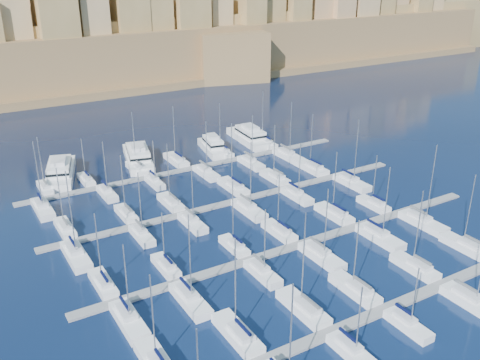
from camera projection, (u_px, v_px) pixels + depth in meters
ground at (265, 219)px, 106.35m from camera, size 600.00×600.00×0.00m
pontoon_near at (390, 307)px, 79.35m from camera, size 84.00×2.00×0.40m
pontoon_mid_near at (301, 244)px, 96.77m from camera, size 84.00×2.00×0.40m
pontoon_mid_far at (239, 200)px, 114.19m from camera, size 84.00×2.00×0.40m
pontoon_far at (194, 168)px, 131.62m from camera, size 84.00×2.00×0.40m
sailboat_1 at (238, 334)px, 72.88m from camera, size 2.95×9.82×15.59m
sailboat_2 at (303, 308)px, 78.26m from camera, size 3.00×9.99×16.35m
sailboat_3 at (355, 289)px, 82.69m from camera, size 2.83×9.45×12.76m
sailboat_4 at (415, 267)px, 88.62m from camera, size 2.68×8.94×14.65m
sailboat_5 at (466, 246)px, 94.92m from camera, size 2.80×9.35×14.59m
sailboat_8 at (353, 352)px, 69.56m from camera, size 2.46×8.22×11.39m
sailboat_9 at (408, 325)px, 74.79m from camera, size 2.25×7.51×10.54m
sailboat_10 at (472, 302)px, 79.63m from camera, size 2.97×9.91×12.86m
sailboat_12 at (103, 284)px, 84.10m from camera, size 2.54×8.47×13.10m
sailboat_13 at (166, 266)px, 88.86m from camera, size 2.34×7.82×10.74m
sailboat_14 at (234, 246)px, 95.01m from camera, size 2.30×7.68×13.39m
sailboat_15 at (279, 231)px, 100.14m from camera, size 2.60×8.66×12.28m
sailboat_16 at (334, 214)px, 106.89m from camera, size 2.83×9.44×14.00m
sailboat_17 at (374, 204)px, 111.04m from camera, size 2.39×7.96×11.67m
sailboat_18 at (129, 320)px, 75.68m from camera, size 2.88×9.60×13.52m
sailboat_19 at (190, 299)px, 80.20m from camera, size 2.89×9.64×15.55m
sailboat_20 at (262, 273)px, 87.06m from camera, size 2.49×8.30×12.67m
sailboat_21 at (321, 256)px, 91.92m from camera, size 2.96×9.88×13.85m
sailboat_22 at (380, 237)px, 98.18m from camera, size 3.06×10.20×14.98m
sailboat_23 at (423, 222)px, 103.54m from camera, size 3.07×10.24×17.07m
sailboat_24 at (65, 228)px, 101.29m from camera, size 2.52×8.41×13.12m
sailboat_25 at (126, 214)px, 106.89m from camera, size 2.44×8.14×13.33m
sailboat_26 at (171, 202)px, 111.83m from camera, size 2.66×8.86×13.82m
sailboat_27 at (233, 187)px, 119.47m from camera, size 2.95×9.82×15.59m
sailboat_28 at (275, 178)px, 124.44m from camera, size 2.74×9.14×13.58m
sailboat_29 at (312, 168)px, 130.17m from camera, size 3.09×10.30×14.48m
sailboat_30 at (76, 255)px, 92.06m from camera, size 3.06×10.22×16.91m
sailboat_31 at (142, 235)px, 98.80m from camera, size 2.41×8.02×13.63m
sailboat_32 at (192, 223)px, 103.40m from camera, size 2.60×8.67×12.06m
sailboat_33 at (249, 209)px, 108.84m from camera, size 2.96×9.87×15.66m
sailboat_34 at (297, 195)px, 115.18m from camera, size 2.63×8.77×13.09m
sailboat_35 at (352, 182)px, 121.79m from camera, size 3.00×10.00×16.03m
sailboat_36 at (45, 188)px, 118.90m from camera, size 2.31×7.70×12.78m
sailboat_37 at (86, 180)px, 123.29m from camera, size 2.30×7.68×10.85m
sailboat_38 at (137, 168)px, 129.72m from camera, size 2.71×9.03×15.03m
sailboat_39 at (176, 160)px, 135.10m from camera, size 2.97×9.91×14.93m
sailboat_40 at (221, 152)px, 140.94m from camera, size 2.79×9.31×13.93m
sailboat_41 at (263, 143)px, 147.69m from camera, size 3.06×10.19×15.32m
sailboat_42 at (43, 208)px, 109.17m from camera, size 3.00×10.01×15.65m
sailboat_43 at (107, 193)px, 116.32m from camera, size 2.50×8.33×12.94m
sailboat_44 at (155, 182)px, 121.98m from camera, size 2.26×7.53×11.11m
sailboat_45 at (206, 173)px, 127.31m from camera, size 2.79×9.29×13.83m
sailboat_46 at (251, 163)px, 133.31m from camera, size 2.77×9.23×13.44m
sailboat_47 at (288, 156)px, 138.10m from camera, size 3.09×10.29×15.40m
motor_yacht_a at (60, 171)px, 125.65m from camera, size 11.42×20.22×5.25m
motor_yacht_b at (138, 156)px, 134.83m from camera, size 10.38×20.33×5.25m
motor_yacht_c at (213, 146)px, 142.16m from camera, size 6.67×14.55×5.25m
motor_yacht_d at (250, 136)px, 149.96m from camera, size 7.13×18.92×5.25m
fortified_city at (62, 43)px, 223.52m from camera, size 460.00×108.95×59.52m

